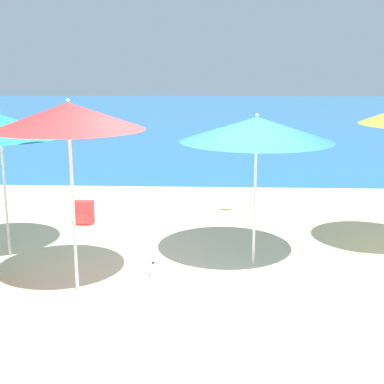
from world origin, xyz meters
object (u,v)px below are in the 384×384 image
at_px(beach_umbrella_red, 68,116).
at_px(seagull, 228,203).
at_px(backpack_red, 84,213).
at_px(beach_umbrella_blue, 257,129).
at_px(beach_umbrella_teal, 0,126).
at_px(water_bottle, 153,271).

bearing_deg(beach_umbrella_red, seagull, 63.73).
height_order(beach_umbrella_red, backpack_red, beach_umbrella_red).
distance_m(beach_umbrella_blue, seagull, 3.22).
xyz_separation_m(backpack_red, seagull, (2.44, 0.98, -0.06)).
bearing_deg(beach_umbrella_teal, seagull, 39.01).
distance_m(beach_umbrella_blue, backpack_red, 3.63).
relative_size(beach_umbrella_red, backpack_red, 5.65).
bearing_deg(backpack_red, seagull, 21.90).
height_order(beach_umbrella_blue, beach_umbrella_red, beach_umbrella_red).
distance_m(beach_umbrella_teal, water_bottle, 2.84).
relative_size(beach_umbrella_red, water_bottle, 11.22).
bearing_deg(beach_umbrella_blue, seagull, 96.03).
height_order(water_bottle, seagull, seagull).
distance_m(beach_umbrella_teal, beach_umbrella_blue, 3.42).
bearing_deg(water_bottle, beach_umbrella_blue, 22.58).
relative_size(beach_umbrella_teal, backpack_red, 5.07).
bearing_deg(water_bottle, beach_umbrella_red, -151.21).
height_order(beach_umbrella_teal, beach_umbrella_red, beach_umbrella_red).
bearing_deg(seagull, water_bottle, -106.98).
relative_size(beach_umbrella_teal, seagull, 7.48).
xyz_separation_m(beach_umbrella_red, water_bottle, (0.85, 0.46, -1.98)).
bearing_deg(water_bottle, beach_umbrella_teal, 160.60).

